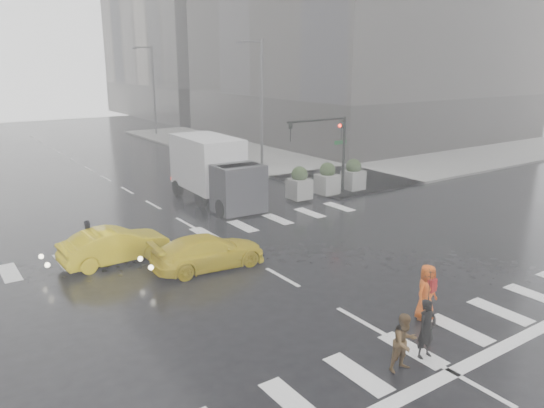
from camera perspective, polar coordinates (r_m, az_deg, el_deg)
ground at (r=19.17m, az=1.13°, el=-7.88°), size 120.00×120.00×0.00m
sidewalk_ne at (r=44.22m, az=8.54°, el=5.31°), size 35.00×35.00×0.15m
road_markings at (r=19.16m, az=1.13°, el=-7.87°), size 18.00×48.00×0.01m
traffic_signal_pole at (r=29.82m, az=6.33°, el=6.80°), size 4.45×0.42×4.50m
street_lamp_near at (r=38.72m, az=-1.29°, el=11.37°), size 2.15×0.22×9.00m
street_lamp_far at (r=56.50m, az=-12.74°, el=12.20°), size 2.15×0.22×9.00m
planter_west at (r=29.13m, az=2.96°, el=2.20°), size 1.10×1.10×1.80m
planter_mid at (r=30.36m, az=5.96°, el=2.67°), size 1.10×1.10×1.80m
planter_east at (r=31.67m, az=8.73°, el=3.10°), size 1.10×1.10×1.80m
pedestrian_black at (r=14.25m, az=16.55°, el=-9.84°), size 1.00×1.01×2.43m
pedestrian_brown at (r=13.94m, az=14.07°, el=-14.25°), size 0.78×0.64×1.52m
pedestrian_orange at (r=16.57m, az=16.29°, el=-9.09°), size 0.91×0.65×1.72m
pedestrian_far_a at (r=21.59m, az=-19.08°, el=-3.75°), size 0.97×0.61×1.63m
pedestrian_far_b at (r=27.38m, az=-2.53°, el=1.14°), size 1.23×1.26×1.75m
taxi_mid at (r=21.20m, az=-16.52°, el=-4.28°), size 4.16×1.59×1.35m
taxi_rear at (r=19.95m, az=-6.84°, el=-5.11°), size 3.93×2.02×1.25m
box_truck at (r=28.64m, az=-6.12°, el=3.75°), size 2.49×6.63×3.52m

